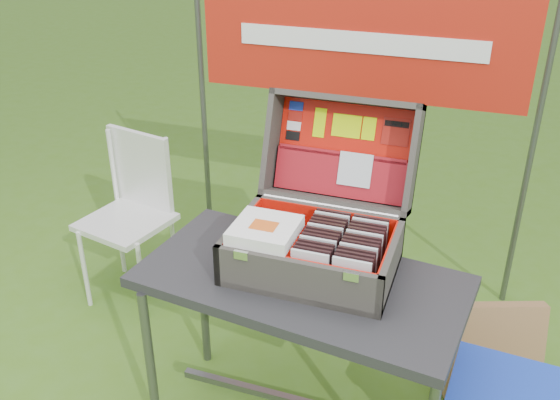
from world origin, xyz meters
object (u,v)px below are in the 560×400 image
at_px(table, 300,355).
at_px(chair, 126,224).
at_px(suitcase, 319,199).
at_px(cardboard_box, 494,351).

distance_m(table, chair, 1.25).
distance_m(suitcase, chair, 1.34).
distance_m(table, suitcase, 0.64).
relative_size(table, suitcase, 1.98).
height_order(table, cardboard_box, table).
bearing_deg(suitcase, chair, 158.56).
bearing_deg(chair, table, -14.31).
bearing_deg(chair, cardboard_box, 9.30).
bearing_deg(suitcase, table, -100.99).
height_order(table, chair, chair).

